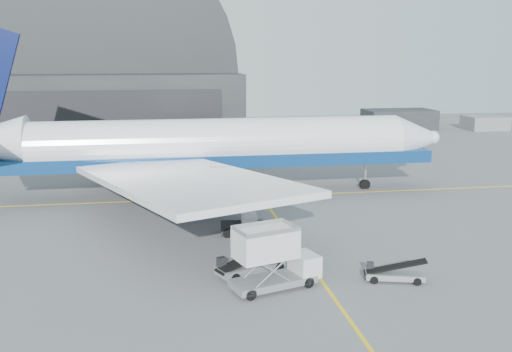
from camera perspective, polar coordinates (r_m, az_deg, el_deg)
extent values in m
plane|color=#565659|center=(43.25, 5.09, -8.38)|extent=(200.00, 200.00, 0.00)
cube|color=gold|center=(61.96, 0.50, -2.02)|extent=(80.00, 0.25, 0.02)
cube|color=gold|center=(41.44, 5.79, -9.31)|extent=(0.25, 40.00, 0.02)
cube|color=black|center=(105.26, -15.82, 6.64)|extent=(50.00, 28.00, 12.00)
cube|color=black|center=(91.42, -16.73, 5.20)|extent=(42.00, 0.40, 9.50)
cube|color=black|center=(122.19, 14.04, 4.59)|extent=(14.00, 8.00, 4.00)
cube|color=gray|center=(126.45, 21.87, 4.32)|extent=(8.00, 6.00, 2.80)
cylinder|color=white|center=(61.80, -3.56, 3.33)|extent=(39.71, 5.30, 5.30)
cone|color=white|center=(67.75, 15.58, 3.68)|extent=(4.85, 5.30, 5.30)
sphere|color=white|center=(68.71, 17.25, 3.69)|extent=(1.54, 1.54, 1.54)
cube|color=black|center=(67.12, 14.58, 4.23)|extent=(2.87, 2.43, 0.77)
cube|color=navy|center=(62.08, -3.54, 1.77)|extent=(46.33, 5.35, 1.32)
cube|color=white|center=(48.70, -7.10, -0.42)|extent=(20.34, 27.05, 1.61)
cube|color=white|center=(74.77, -7.97, 3.90)|extent=(20.34, 27.05, 1.61)
cylinder|color=gray|center=(53.60, -3.72, -1.14)|extent=(5.74, 2.98, 2.98)
cylinder|color=gray|center=(70.84, -5.15, 2.07)|extent=(5.74, 2.98, 2.98)
cylinder|color=#A5A5AA|center=(66.27, 10.87, 0.05)|extent=(0.31, 0.31, 3.09)
cylinder|color=black|center=(66.49, 10.84, -0.84)|extent=(1.21, 0.39, 1.21)
cylinder|color=black|center=(59.17, -5.27, -2.15)|extent=(1.43, 0.50, 1.43)
cylinder|color=black|center=(66.03, -5.72, -0.67)|extent=(1.43, 0.50, 1.43)
cube|color=gray|center=(38.02, 1.71, -10.46)|extent=(5.97, 3.81, 0.46)
cube|color=silver|center=(38.89, 4.86, -8.80)|extent=(2.06, 2.48, 1.48)
cube|color=black|center=(39.16, 5.74, -8.30)|extent=(0.61, 1.70, 0.83)
cube|color=silver|center=(36.84, 0.97, -6.81)|extent=(4.41, 3.39, 1.85)
cylinder|color=black|center=(38.31, 5.26, -10.55)|extent=(0.79, 0.49, 0.74)
cylinder|color=black|center=(39.84, 3.75, -9.61)|extent=(0.79, 0.49, 0.74)
cylinder|color=black|center=(36.37, -0.54, -11.77)|extent=(0.79, 0.49, 0.74)
cylinder|color=black|center=(37.98, -1.88, -10.71)|extent=(0.79, 0.49, 0.74)
cube|color=black|center=(49.06, -1.35, -5.21)|extent=(3.90, 2.38, 0.84)
cube|color=silver|center=(48.87, -0.69, -4.37)|extent=(1.45, 1.79, 0.84)
cylinder|color=black|center=(48.29, 0.26, -5.67)|extent=(0.86, 0.40, 0.84)
cylinder|color=black|center=(50.06, 0.10, -5.02)|extent=(0.86, 0.40, 0.84)
cylinder|color=black|center=(48.17, -2.85, -5.73)|extent=(0.86, 0.40, 0.84)
cylinder|color=black|center=(49.94, -2.90, -5.08)|extent=(0.86, 0.40, 0.84)
cube|color=gray|center=(40.41, -0.46, -9.05)|extent=(5.28, 3.63, 0.51)
cube|color=black|center=(40.13, -0.46, -7.99)|extent=(5.35, 3.25, 1.46)
cube|color=black|center=(39.70, -3.47, -8.59)|extent=(0.71, 0.65, 0.68)
cylinder|color=black|center=(40.83, 2.34, -9.09)|extent=(0.74, 0.54, 0.68)
cylinder|color=black|center=(42.05, 1.04, -8.45)|extent=(0.74, 0.54, 0.68)
cylinder|color=black|center=(38.94, -2.09, -10.17)|extent=(0.74, 0.54, 0.68)
cylinder|color=black|center=(40.21, -3.30, -9.44)|extent=(0.74, 0.54, 0.68)
cube|color=gray|center=(40.33, 13.68, -9.63)|extent=(4.11, 2.31, 0.40)
cube|color=black|center=(40.11, 13.73, -8.81)|extent=(4.24, 1.95, 1.13)
cube|color=black|center=(40.43, 11.36, -8.79)|extent=(0.52, 0.46, 0.53)
cylinder|color=black|center=(40.03, 15.83, -10.12)|extent=(0.57, 0.35, 0.53)
cylinder|color=black|center=(41.17, 15.54, -9.48)|extent=(0.57, 0.35, 0.53)
cylinder|color=black|center=(39.63, 11.73, -10.14)|extent=(0.57, 0.35, 0.53)
cylinder|color=black|center=(40.77, 11.56, -9.48)|extent=(0.57, 0.35, 0.53)
cube|color=#E85807|center=(47.75, 3.88, -6.35)|extent=(0.33, 0.33, 0.03)
cone|color=#E85807|center=(47.68, 3.88, -6.10)|extent=(0.33, 0.33, 0.48)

